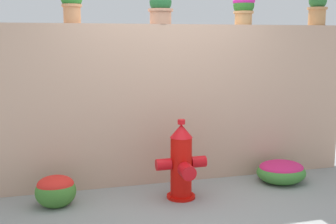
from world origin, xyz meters
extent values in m
plane|color=gray|center=(0.00, 0.00, 0.00)|extent=(24.00, 24.00, 0.00)
cube|color=tan|center=(0.00, 0.99, 0.97)|extent=(4.86, 0.30, 1.94)
cylinder|color=#BC7D52|center=(-1.07, 0.99, 2.05)|extent=(0.19, 0.19, 0.21)
cylinder|color=#BC7D52|center=(-1.07, 0.99, 2.14)|extent=(0.23, 0.23, 0.03)
cylinder|color=#AE7A5F|center=(-0.04, 0.96, 2.03)|extent=(0.25, 0.25, 0.18)
cylinder|color=#AE7A5F|center=(-0.04, 0.96, 2.10)|extent=(0.30, 0.30, 0.03)
sphere|color=#1F582C|center=(-0.04, 0.96, 2.20)|extent=(0.26, 0.26, 0.26)
cylinder|color=#AF7D4D|center=(1.05, 0.99, 2.02)|extent=(0.21, 0.21, 0.17)
cylinder|color=#AF7D4D|center=(1.05, 0.99, 2.09)|extent=(0.25, 0.25, 0.03)
sphere|color=#276420|center=(1.05, 0.99, 2.18)|extent=(0.26, 0.26, 0.26)
ellipsoid|color=#AE207E|center=(1.05, 0.99, 2.23)|extent=(0.28, 0.28, 0.15)
cylinder|color=#BB814D|center=(2.11, 0.98, 2.06)|extent=(0.22, 0.22, 0.24)
cylinder|color=#BB814D|center=(2.11, 0.98, 2.16)|extent=(0.26, 0.26, 0.03)
sphere|color=#2C6930|center=(2.11, 0.98, 2.26)|extent=(0.23, 0.23, 0.23)
cylinder|color=red|center=(0.03, 0.31, 0.01)|extent=(0.32, 0.32, 0.03)
cylinder|color=red|center=(0.03, 0.31, 0.35)|extent=(0.24, 0.24, 0.70)
cone|color=red|center=(0.03, 0.31, 0.77)|extent=(0.25, 0.25, 0.15)
cylinder|color=red|center=(0.03, 0.31, 0.87)|extent=(0.08, 0.08, 0.05)
cylinder|color=red|center=(-0.18, 0.31, 0.40)|extent=(0.17, 0.13, 0.13)
cylinder|color=red|center=(0.23, 0.31, 0.40)|extent=(0.17, 0.13, 0.13)
cylinder|color=red|center=(0.03, 0.10, 0.37)|extent=(0.16, 0.18, 0.16)
ellipsoid|color=#3E782C|center=(-1.34, 0.43, 0.16)|extent=(0.43, 0.39, 0.35)
ellipsoid|color=red|center=(-1.34, 0.43, 0.24)|extent=(0.39, 0.35, 0.19)
ellipsoid|color=#3E7F33|center=(1.38, 0.48, 0.13)|extent=(0.62, 0.55, 0.28)
ellipsoid|color=#C72260|center=(1.38, 0.48, 0.19)|extent=(0.55, 0.49, 0.16)
camera|label=1|loc=(-1.35, -4.11, 1.78)|focal=46.04mm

